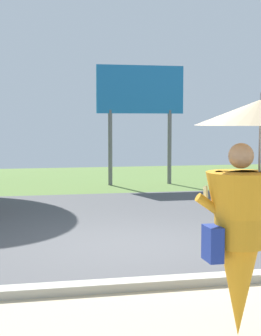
% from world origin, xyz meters
% --- Properties ---
extents(ground_plane, '(40.00, 22.00, 0.20)m').
position_xyz_m(ground_plane, '(0.00, 2.95, -0.05)').
color(ground_plane, '#4C4C4F').
extents(monk_pedestrian, '(1.14, 1.14, 2.13)m').
position_xyz_m(monk_pedestrian, '(0.05, -3.51, 1.16)').
color(monk_pedestrian, orange).
rests_on(monk_pedestrian, ground_plane).
extents(roadside_billboard, '(2.60, 0.12, 3.50)m').
position_xyz_m(roadside_billboard, '(1.76, 7.79, 2.55)').
color(roadside_billboard, slate).
rests_on(roadside_billboard, ground_plane).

